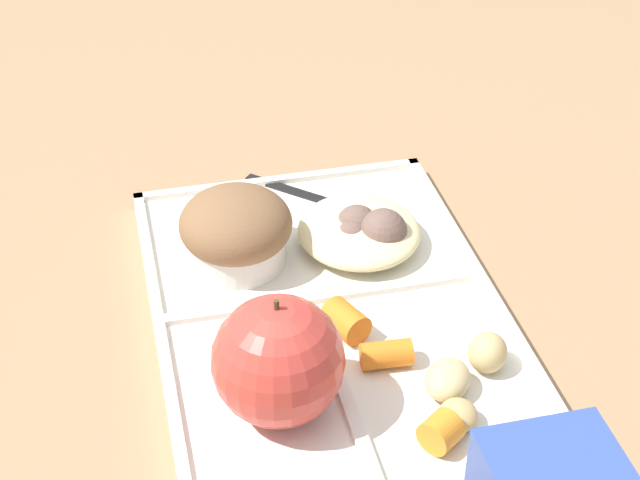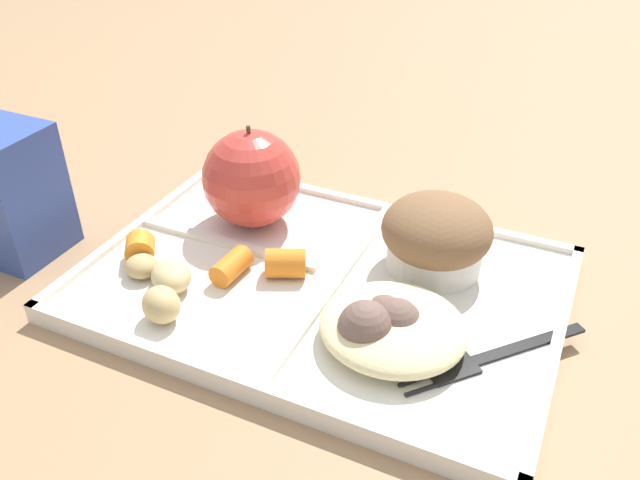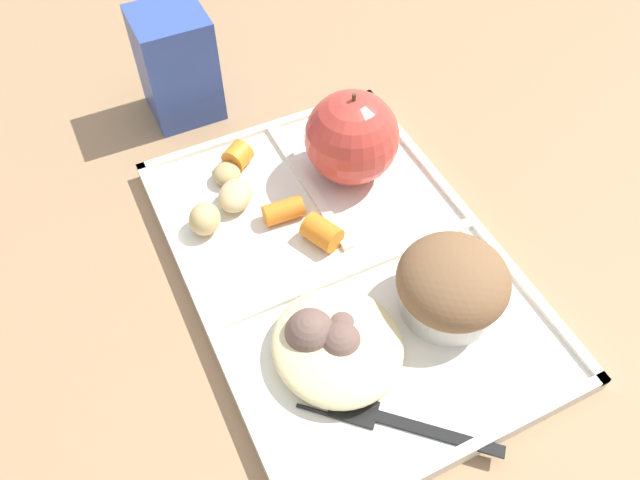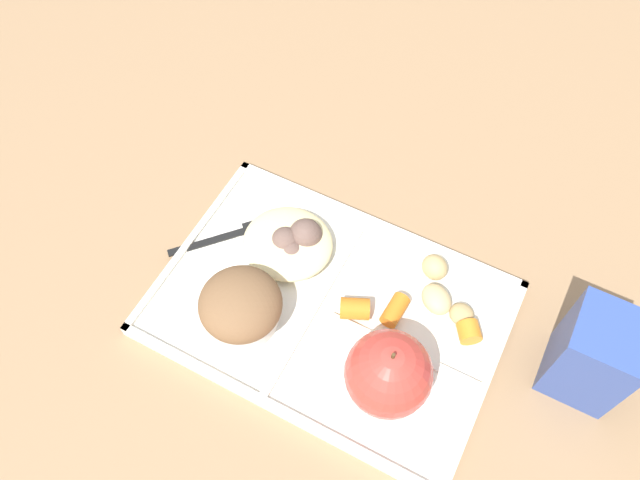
% 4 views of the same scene
% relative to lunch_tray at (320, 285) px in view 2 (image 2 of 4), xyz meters
% --- Properties ---
extents(ground, '(6.00, 6.00, 0.00)m').
position_rel_lunch_tray_xyz_m(ground, '(0.00, -0.00, -0.01)').
color(ground, '#997551').
extents(lunch_tray, '(0.37, 0.26, 0.02)m').
position_rel_lunch_tray_xyz_m(lunch_tray, '(0.00, 0.00, 0.00)').
color(lunch_tray, silver).
rests_on(lunch_tray, ground).
extents(green_apple, '(0.09, 0.09, 0.09)m').
position_rel_lunch_tray_xyz_m(green_apple, '(-0.09, 0.06, 0.05)').
color(green_apple, '#C63D33').
rests_on(green_apple, lunch_tray).
extents(bran_muffin, '(0.09, 0.09, 0.06)m').
position_rel_lunch_tray_xyz_m(bran_muffin, '(0.08, 0.06, 0.04)').
color(bran_muffin, silver).
rests_on(bran_muffin, lunch_tray).
extents(carrot_slice_large, '(0.02, 0.04, 0.02)m').
position_rel_lunch_tray_xyz_m(carrot_slice_large, '(-0.07, -0.03, 0.02)').
color(carrot_slice_large, orange).
rests_on(carrot_slice_large, lunch_tray).
extents(carrot_slice_near_corner, '(0.04, 0.03, 0.02)m').
position_rel_lunch_tray_xyz_m(carrot_slice_near_corner, '(-0.03, -0.01, 0.02)').
color(carrot_slice_near_corner, orange).
rests_on(carrot_slice_near_corner, lunch_tray).
extents(carrot_slice_back, '(0.03, 0.03, 0.02)m').
position_rel_lunch_tray_xyz_m(carrot_slice_back, '(-0.15, -0.04, 0.02)').
color(carrot_slice_back, orange).
rests_on(carrot_slice_back, lunch_tray).
extents(potato_chunk_large, '(0.04, 0.04, 0.03)m').
position_rel_lunch_tray_xyz_m(potato_chunk_large, '(-0.09, -0.09, 0.02)').
color(potato_chunk_large, tan).
rests_on(potato_chunk_large, lunch_tray).
extents(potato_chunk_golden, '(0.03, 0.03, 0.02)m').
position_rel_lunch_tray_xyz_m(potato_chunk_golden, '(-0.13, -0.06, 0.01)').
color(potato_chunk_golden, tan).
rests_on(potato_chunk_golden, lunch_tray).
extents(potato_chunk_wedge, '(0.05, 0.05, 0.02)m').
position_rel_lunch_tray_xyz_m(potato_chunk_wedge, '(-0.10, -0.06, 0.02)').
color(potato_chunk_wedge, tan).
rests_on(potato_chunk_wedge, lunch_tray).
extents(egg_noodle_pile, '(0.10, 0.10, 0.03)m').
position_rel_lunch_tray_xyz_m(egg_noodle_pile, '(0.08, -0.04, 0.02)').
color(egg_noodle_pile, beige).
rests_on(egg_noodle_pile, lunch_tray).
extents(meatball_back, '(0.04, 0.04, 0.04)m').
position_rel_lunch_tray_xyz_m(meatball_back, '(0.06, -0.06, 0.03)').
color(meatball_back, brown).
rests_on(meatball_back, lunch_tray).
extents(meatball_front, '(0.03, 0.03, 0.03)m').
position_rel_lunch_tray_xyz_m(meatball_front, '(0.08, -0.04, 0.02)').
color(meatball_front, brown).
rests_on(meatball_front, lunch_tray).
extents(meatball_center, '(0.03, 0.03, 0.03)m').
position_rel_lunch_tray_xyz_m(meatball_center, '(0.07, -0.04, 0.02)').
color(meatball_center, brown).
rests_on(meatball_center, lunch_tray).
extents(plastic_fork, '(0.11, 0.12, 0.00)m').
position_rel_lunch_tray_xyz_m(plastic_fork, '(0.14, -0.04, 0.01)').
color(plastic_fork, black).
rests_on(plastic_fork, lunch_tray).
extents(milk_carton, '(0.07, 0.07, 0.11)m').
position_rel_lunch_tray_xyz_m(milk_carton, '(-0.26, -0.06, 0.05)').
color(milk_carton, '#334C99').
rests_on(milk_carton, ground).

